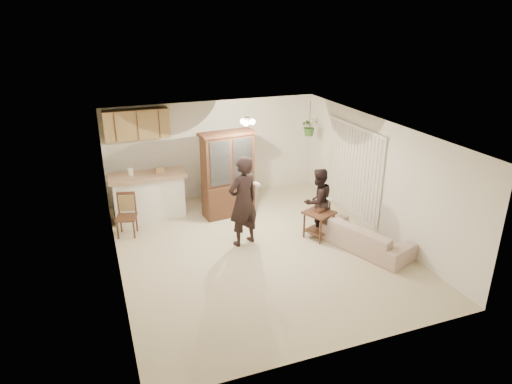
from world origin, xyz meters
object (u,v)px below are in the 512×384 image
object	(u,v)px
adult	(243,204)
child	(318,204)
sofa	(366,233)
chair_hutch_right	(213,188)
china_hutch	(228,175)
chair_hutch_left	(217,189)
side_table	(319,224)
chair_bar	(127,224)

from	to	relation	value
adult	child	world-z (taller)	adult
sofa	chair_hutch_right	distance (m)	4.35
sofa	china_hutch	distance (m)	3.45
adult	china_hutch	bearing A→B (deg)	-113.87
chair_hutch_left	chair_hutch_right	size ratio (longest dim) A/B	0.98
sofa	chair_hutch_left	world-z (taller)	chair_hutch_left
chair_hutch_left	chair_hutch_right	distance (m)	0.11
child	chair_hutch_left	bearing A→B (deg)	-73.92
adult	chair_hutch_left	world-z (taller)	adult
child	china_hutch	world-z (taller)	china_hutch
chair_hutch_left	chair_hutch_right	world-z (taller)	chair_hutch_right
china_hutch	side_table	bearing A→B (deg)	-58.37
side_table	chair_bar	world-z (taller)	chair_bar
adult	china_hutch	distance (m)	1.54
sofa	chair_hutch_left	bearing A→B (deg)	9.37
sofa	chair_bar	bearing A→B (deg)	42.17
china_hutch	chair_hutch_right	xyz separation A→B (m)	(-0.07, 1.11, -0.72)
sofa	china_hutch	xyz separation A→B (m)	(-2.11, 2.66, 0.64)
sofa	chair_bar	xyz separation A→B (m)	(-4.51, 2.38, -0.10)
child	chair_hutch_right	world-z (taller)	child
side_table	chair_hutch_left	distance (m)	3.22
chair_bar	chair_hutch_left	xyz separation A→B (m)	(2.42, 1.33, 0.01)
child	sofa	bearing A→B (deg)	104.29
china_hutch	child	bearing A→B (deg)	-52.73
child	chair_bar	size ratio (longest dim) A/B	1.43
adult	chair_bar	xyz separation A→B (m)	(-2.25, 1.25, -0.63)
side_table	chair_bar	size ratio (longest dim) A/B	0.77
sofa	chair_bar	world-z (taller)	chair_bar
chair_bar	china_hutch	bearing A→B (deg)	22.80
china_hutch	adult	bearing A→B (deg)	-102.33
adult	side_table	xyz separation A→B (m)	(1.60, -0.31, -0.59)
sofa	china_hutch	bearing A→B (deg)	18.44
side_table	chair_hutch_right	xyz separation A→B (m)	(-1.53, 2.94, -0.03)
side_table	chair_hutch_left	bearing A→B (deg)	116.42
adult	chair_hutch_left	xyz separation A→B (m)	(0.17, 2.58, -0.62)
sofa	china_hutch	size ratio (longest dim) A/B	0.92
adult	chair_hutch_right	size ratio (longest dim) A/B	1.77
adult	chair_bar	distance (m)	2.65
chair_hutch_left	chair_hutch_right	bearing A→B (deg)	171.78
china_hutch	chair_hutch_left	bearing A→B (deg)	82.03
china_hutch	chair_bar	distance (m)	2.52
child	chair_hutch_left	distance (m)	3.07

